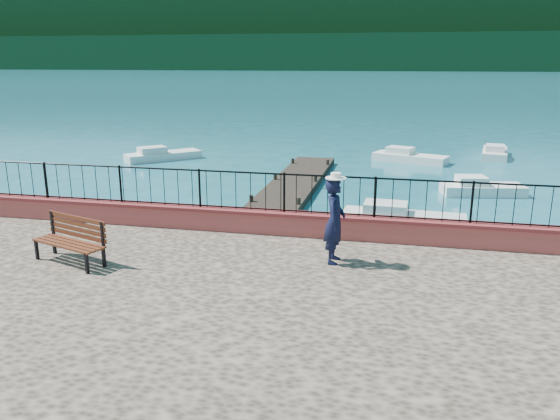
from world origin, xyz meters
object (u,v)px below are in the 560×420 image
at_px(park_bench, 71,249).
at_px(person, 335,221).
at_px(boat_1, 404,215).
at_px(boat_3, 163,153).
at_px(boat_2, 483,185).
at_px(boat_5, 495,150).
at_px(boat_4, 410,155).
at_px(boat_0, 189,221).

distance_m(park_bench, person, 5.68).
relative_size(park_bench, boat_1, 0.46).
distance_m(park_bench, boat_3, 19.35).
bearing_deg(park_bench, boat_2, 71.66).
xyz_separation_m(boat_3, boat_5, (18.28, 4.94, 0.00)).
xyz_separation_m(boat_3, boat_4, (13.51, 2.28, 0.00)).
xyz_separation_m(boat_2, boat_4, (-2.87, 7.05, 0.00)).
distance_m(boat_1, boat_2, 6.18).
distance_m(boat_3, boat_4, 13.70).
xyz_separation_m(person, boat_3, (-11.65, 17.06, -1.72)).
xyz_separation_m(person, boat_4, (1.86, 19.34, -1.72)).
relative_size(boat_0, boat_4, 1.05).
relative_size(boat_1, boat_3, 0.98).
relative_size(park_bench, boat_3, 0.45).
height_order(boat_2, boat_5, same).
bearing_deg(boat_4, boat_2, -47.54).
bearing_deg(boat_5, park_bench, 161.36).
bearing_deg(boat_1, boat_0, -158.37).
bearing_deg(boat_0, boat_2, 42.21).
relative_size(boat_1, boat_4, 1.02).
distance_m(person, boat_4, 19.51).
height_order(boat_4, boat_5, same).
height_order(boat_0, boat_1, same).
xyz_separation_m(person, boat_1, (1.52, 7.01, -1.72)).
xyz_separation_m(boat_0, boat_5, (11.88, 17.25, 0.00)).
height_order(boat_0, boat_2, same).
height_order(park_bench, boat_5, park_bench).
bearing_deg(boat_3, boat_1, -81.15).
bearing_deg(boat_1, boat_5, 74.37).
bearing_deg(person, boat_5, -15.41).
bearing_deg(boat_3, boat_5, -28.68).
bearing_deg(person, boat_3, 35.69).
height_order(park_bench, boat_3, park_bench).
distance_m(park_bench, boat_0, 6.11).
bearing_deg(boat_0, boat_5, 60.60).
height_order(boat_1, boat_3, same).
height_order(person, boat_0, person).
distance_m(boat_0, boat_1, 7.14).
height_order(park_bench, boat_2, park_bench).
bearing_deg(boat_5, person, 172.15).
bearing_deg(boat_2, person, -121.22).
relative_size(boat_2, boat_3, 0.79).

